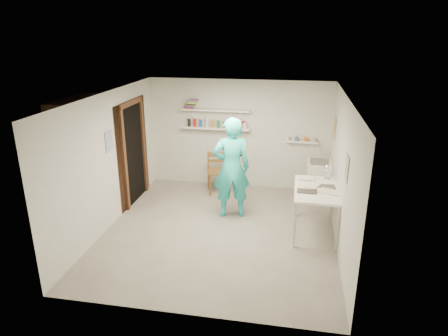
% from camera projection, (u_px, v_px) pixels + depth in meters
% --- Properties ---
extents(floor, '(4.00, 4.50, 0.02)m').
position_uv_depth(floor, '(220.00, 231.00, 7.14)').
color(floor, slate).
rests_on(floor, ground).
extents(ceiling, '(4.00, 4.50, 0.02)m').
position_uv_depth(ceiling, '(219.00, 96.00, 6.33)').
color(ceiling, silver).
rests_on(ceiling, wall_back).
extents(wall_back, '(4.00, 0.02, 2.40)m').
position_uv_depth(wall_back, '(239.00, 134.00, 8.83)').
color(wall_back, silver).
rests_on(wall_back, ground).
extents(wall_front, '(4.00, 0.02, 2.40)m').
position_uv_depth(wall_front, '(183.00, 230.00, 4.64)').
color(wall_front, silver).
rests_on(wall_front, ground).
extents(wall_left, '(0.02, 4.50, 2.40)m').
position_uv_depth(wall_left, '(109.00, 161.00, 7.08)').
color(wall_left, silver).
rests_on(wall_left, ground).
extents(wall_right, '(0.02, 4.50, 2.40)m').
position_uv_depth(wall_right, '(343.00, 175.00, 6.39)').
color(wall_right, silver).
rests_on(wall_right, ground).
extents(doorway_recess, '(0.02, 0.90, 2.00)m').
position_uv_depth(doorway_recess, '(134.00, 154.00, 8.11)').
color(doorway_recess, black).
rests_on(doorway_recess, wall_left).
extents(corridor_box, '(1.40, 1.50, 2.10)m').
position_uv_depth(corridor_box, '(101.00, 150.00, 8.22)').
color(corridor_box, brown).
rests_on(corridor_box, ground).
extents(door_lintel, '(0.06, 1.05, 0.10)m').
position_uv_depth(door_lintel, '(131.00, 103.00, 7.76)').
color(door_lintel, brown).
rests_on(door_lintel, wall_left).
extents(door_jamb_near, '(0.06, 0.10, 2.00)m').
position_uv_depth(door_jamb_near, '(124.00, 162.00, 7.65)').
color(door_jamb_near, brown).
rests_on(door_jamb_near, ground).
extents(door_jamb_far, '(0.06, 0.10, 2.00)m').
position_uv_depth(door_jamb_far, '(144.00, 147.00, 8.57)').
color(door_jamb_far, brown).
rests_on(door_jamb_far, ground).
extents(shelf_lower, '(1.50, 0.22, 0.03)m').
position_uv_depth(shelf_lower, '(216.00, 128.00, 8.75)').
color(shelf_lower, white).
rests_on(shelf_lower, wall_back).
extents(shelf_upper, '(1.50, 0.22, 0.03)m').
position_uv_depth(shelf_upper, '(216.00, 110.00, 8.61)').
color(shelf_upper, white).
rests_on(shelf_upper, wall_back).
extents(ledge_shelf, '(0.70, 0.14, 0.03)m').
position_uv_depth(ledge_shelf, '(301.00, 142.00, 8.55)').
color(ledge_shelf, white).
rests_on(ledge_shelf, wall_back).
extents(poster_left, '(0.01, 0.28, 0.36)m').
position_uv_depth(poster_left, '(109.00, 141.00, 7.00)').
color(poster_left, '#334C7F').
rests_on(poster_left, wall_left).
extents(poster_right_a, '(0.01, 0.34, 0.42)m').
position_uv_depth(poster_right_a, '(335.00, 127.00, 7.95)').
color(poster_right_a, '#995933').
rests_on(poster_right_a, wall_right).
extents(poster_right_b, '(0.01, 0.30, 0.38)m').
position_uv_depth(poster_right_b, '(347.00, 168.00, 5.79)').
color(poster_right_b, '#3F724C').
rests_on(poster_right_b, wall_right).
extents(belfast_sink, '(0.48, 0.60, 0.30)m').
position_uv_depth(belfast_sink, '(319.00, 168.00, 8.18)').
color(belfast_sink, white).
rests_on(belfast_sink, wall_right).
extents(man, '(0.80, 0.64, 1.93)m').
position_uv_depth(man, '(231.00, 168.00, 7.41)').
color(man, '#29D0D0').
rests_on(man, ground).
extents(wall_clock, '(0.34, 0.13, 0.35)m').
position_uv_depth(wall_clock, '(237.00, 148.00, 7.49)').
color(wall_clock, '#C7BE88').
rests_on(wall_clock, man).
extents(wooden_chair, '(0.56, 0.55, 0.98)m').
position_uv_depth(wooden_chair, '(218.00, 171.00, 8.65)').
color(wooden_chair, brown).
rests_on(wooden_chair, ground).
extents(work_table, '(0.75, 1.25, 0.83)m').
position_uv_depth(work_table, '(315.00, 211.00, 6.95)').
color(work_table, white).
rests_on(work_table, ground).
extents(desk_lamp, '(0.16, 0.16, 0.16)m').
position_uv_depth(desk_lamp, '(328.00, 168.00, 7.17)').
color(desk_lamp, silver).
rests_on(desk_lamp, work_table).
extents(spray_cans, '(1.32, 0.06, 0.17)m').
position_uv_depth(spray_cans, '(216.00, 124.00, 8.71)').
color(spray_cans, black).
rests_on(spray_cans, shelf_lower).
extents(book_stack, '(0.30, 0.14, 0.20)m').
position_uv_depth(book_stack, '(191.00, 104.00, 8.67)').
color(book_stack, red).
rests_on(book_stack, shelf_upper).
extents(ledge_pots, '(0.48, 0.07, 0.09)m').
position_uv_depth(ledge_pots, '(301.00, 139.00, 8.53)').
color(ledge_pots, silver).
rests_on(ledge_pots, ledge_shelf).
extents(papers, '(0.30, 0.22, 0.02)m').
position_uv_depth(papers, '(317.00, 188.00, 6.81)').
color(papers, silver).
rests_on(papers, work_table).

